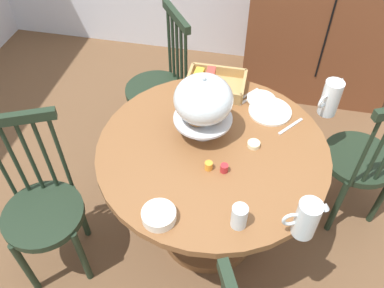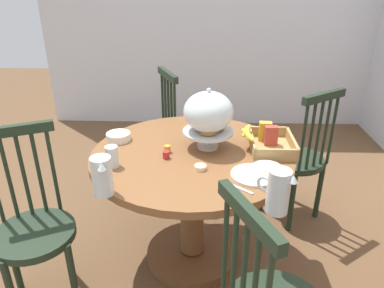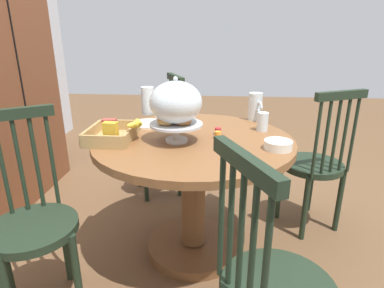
{
  "view_description": "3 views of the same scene",
  "coord_description": "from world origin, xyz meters",
  "px_view_note": "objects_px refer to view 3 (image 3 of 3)",
  "views": [
    {
      "loc": [
        0.06,
        -1.36,
        2.11
      ],
      "look_at": [
        -0.21,
        -0.09,
        0.74
      ],
      "focal_mm": 37.33,
      "sensor_mm": 36.0,
      "label": 1
    },
    {
      "loc": [
        1.66,
        -0.02,
        1.63
      ],
      "look_at": [
        -0.11,
        -0.09,
        0.79
      ],
      "focal_mm": 34.14,
      "sensor_mm": 36.0,
      "label": 2
    },
    {
      "loc": [
        -1.8,
        -0.21,
        1.3
      ],
      "look_at": [
        -0.21,
        -0.09,
        0.74
      ],
      "focal_mm": 30.12,
      "sensor_mm": 36.0,
      "label": 3
    }
  ],
  "objects_px": {
    "windsor_chair_by_cabinet": "(315,166)",
    "cereal_bowl": "(278,145)",
    "china_plate_large": "(148,124)",
    "windsor_chair_facing_door": "(161,140)",
    "china_plate_small": "(135,124)",
    "windsor_chair_far_side": "(32,225)",
    "pastry_stand_with_dome": "(176,105)",
    "dining_table": "(193,177)",
    "cereal_basket": "(115,133)",
    "drinking_glass": "(263,122)",
    "butter_dish": "(188,126)",
    "milk_pitcher": "(148,102)",
    "orange_juice_pitcher": "(255,108)"
  },
  "relations": [
    {
      "from": "cereal_basket",
      "to": "pastry_stand_with_dome",
      "type": "bearing_deg",
      "value": -88.67
    },
    {
      "from": "dining_table",
      "to": "butter_dish",
      "type": "distance_m",
      "value": 0.31
    },
    {
      "from": "windsor_chair_facing_door",
      "to": "butter_dish",
      "type": "height_order",
      "value": "windsor_chair_facing_door"
    },
    {
      "from": "butter_dish",
      "to": "orange_juice_pitcher",
      "type": "bearing_deg",
      "value": -61.2
    },
    {
      "from": "windsor_chair_by_cabinet",
      "to": "pastry_stand_with_dome",
      "type": "relative_size",
      "value": 2.83
    },
    {
      "from": "windsor_chair_by_cabinet",
      "to": "cereal_bowl",
      "type": "xyz_separation_m",
      "value": [
        -0.48,
        0.35,
        0.31
      ]
    },
    {
      "from": "windsor_chair_by_cabinet",
      "to": "drinking_glass",
      "type": "relative_size",
      "value": 8.86
    },
    {
      "from": "windsor_chair_by_cabinet",
      "to": "pastry_stand_with_dome",
      "type": "xyz_separation_m",
      "value": [
        -0.4,
        0.87,
        0.49
      ]
    },
    {
      "from": "china_plate_large",
      "to": "china_plate_small",
      "type": "xyz_separation_m",
      "value": [
        -0.05,
        0.07,
        0.01
      ]
    },
    {
      "from": "china_plate_small",
      "to": "dining_table",
      "type": "bearing_deg",
      "value": -117.05
    },
    {
      "from": "pastry_stand_with_dome",
      "to": "drinking_glass",
      "type": "bearing_deg",
      "value": -63.83
    },
    {
      "from": "orange_juice_pitcher",
      "to": "cereal_bowl",
      "type": "distance_m",
      "value": 0.57
    },
    {
      "from": "windsor_chair_by_cabinet",
      "to": "china_plate_small",
      "type": "height_order",
      "value": "windsor_chair_by_cabinet"
    },
    {
      "from": "butter_dish",
      "to": "cereal_basket",
      "type": "bearing_deg",
      "value": 125.19
    },
    {
      "from": "china_plate_small",
      "to": "pastry_stand_with_dome",
      "type": "bearing_deg",
      "value": -131.73
    },
    {
      "from": "dining_table",
      "to": "milk_pitcher",
      "type": "distance_m",
      "value": 0.72
    },
    {
      "from": "windsor_chair_facing_door",
      "to": "drinking_glass",
      "type": "distance_m",
      "value": 1.01
    },
    {
      "from": "windsor_chair_far_side",
      "to": "china_plate_large",
      "type": "bearing_deg",
      "value": -29.46
    },
    {
      "from": "dining_table",
      "to": "windsor_chair_by_cabinet",
      "type": "height_order",
      "value": "windsor_chair_by_cabinet"
    },
    {
      "from": "dining_table",
      "to": "windsor_chair_far_side",
      "type": "height_order",
      "value": "windsor_chair_far_side"
    },
    {
      "from": "windsor_chair_by_cabinet",
      "to": "china_plate_small",
      "type": "relative_size",
      "value": 6.5
    },
    {
      "from": "milk_pitcher",
      "to": "dining_table",
      "type": "bearing_deg",
      "value": -145.53
    },
    {
      "from": "cereal_basket",
      "to": "cereal_bowl",
      "type": "xyz_separation_m",
      "value": [
        -0.07,
        -0.85,
        -0.02
      ]
    },
    {
      "from": "windsor_chair_by_cabinet",
      "to": "milk_pitcher",
      "type": "relative_size",
      "value": 5.1
    },
    {
      "from": "dining_table",
      "to": "cereal_bowl",
      "type": "height_order",
      "value": "cereal_bowl"
    },
    {
      "from": "windsor_chair_facing_door",
      "to": "china_plate_small",
      "type": "xyz_separation_m",
      "value": [
        -0.59,
        0.05,
        0.3
      ]
    },
    {
      "from": "pastry_stand_with_dome",
      "to": "orange_juice_pitcher",
      "type": "height_order",
      "value": "pastry_stand_with_dome"
    },
    {
      "from": "windsor_chair_by_cabinet",
      "to": "butter_dish",
      "type": "distance_m",
      "value": 0.89
    },
    {
      "from": "windsor_chair_far_side",
      "to": "pastry_stand_with_dome",
      "type": "distance_m",
      "value": 0.89
    },
    {
      "from": "cereal_bowl",
      "to": "butter_dish",
      "type": "relative_size",
      "value": 2.33
    },
    {
      "from": "dining_table",
      "to": "cereal_basket",
      "type": "distance_m",
      "value": 0.51
    },
    {
      "from": "milk_pitcher",
      "to": "drinking_glass",
      "type": "bearing_deg",
      "value": -115.24
    },
    {
      "from": "windsor_chair_facing_door",
      "to": "milk_pitcher",
      "type": "relative_size",
      "value": 5.1
    },
    {
      "from": "windsor_chair_facing_door",
      "to": "butter_dish",
      "type": "xyz_separation_m",
      "value": [
        -0.6,
        -0.28,
        0.3
      ]
    },
    {
      "from": "china_plate_small",
      "to": "windsor_chair_by_cabinet",
      "type": "bearing_deg",
      "value": -82.84
    },
    {
      "from": "china_plate_large",
      "to": "cereal_bowl",
      "type": "bearing_deg",
      "value": -117.79
    },
    {
      "from": "windsor_chair_far_side",
      "to": "milk_pitcher",
      "type": "relative_size",
      "value": 5.1
    },
    {
      "from": "windsor_chair_facing_door",
      "to": "china_plate_small",
      "type": "distance_m",
      "value": 0.67
    },
    {
      "from": "dining_table",
      "to": "windsor_chair_facing_door",
      "type": "distance_m",
      "value": 0.85
    },
    {
      "from": "butter_dish",
      "to": "windsor_chair_by_cabinet",
      "type": "bearing_deg",
      "value": -79.67
    },
    {
      "from": "cereal_basket",
      "to": "china_plate_small",
      "type": "height_order",
      "value": "cereal_basket"
    },
    {
      "from": "windsor_chair_by_cabinet",
      "to": "china_plate_large",
      "type": "relative_size",
      "value": 4.43
    },
    {
      "from": "dining_table",
      "to": "windsor_chair_facing_door",
      "type": "bearing_deg",
      "value": 22.68
    },
    {
      "from": "windsor_chair_facing_door",
      "to": "cereal_bowl",
      "type": "relative_size",
      "value": 6.96
    },
    {
      "from": "milk_pitcher",
      "to": "cereal_bowl",
      "type": "bearing_deg",
      "value": -130.16
    },
    {
      "from": "dining_table",
      "to": "cereal_basket",
      "type": "bearing_deg",
      "value": 99.95
    },
    {
      "from": "drinking_glass",
      "to": "china_plate_large",
      "type": "bearing_deg",
      "value": 83.94
    },
    {
      "from": "milk_pitcher",
      "to": "cereal_bowl",
      "type": "distance_m",
      "value": 1.04
    },
    {
      "from": "windsor_chair_by_cabinet",
      "to": "orange_juice_pitcher",
      "type": "bearing_deg",
      "value": 78.6
    },
    {
      "from": "windsor_chair_by_cabinet",
      "to": "orange_juice_pitcher",
      "type": "relative_size",
      "value": 5.43
    }
  ]
}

